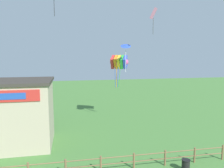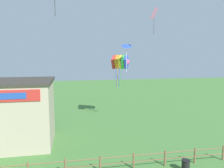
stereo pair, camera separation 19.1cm
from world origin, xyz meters
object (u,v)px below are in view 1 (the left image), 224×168
(kite_rainbow_parafoil, at_px, (119,62))
(kite_pink_diamond, at_px, (153,16))
(trash_bin, at_px, (186,165))
(kite_blue_delta, at_px, (126,47))
(seaside_building, at_px, (3,114))

(kite_rainbow_parafoil, relative_size, kite_pink_diamond, 1.58)
(kite_rainbow_parafoil, bearing_deg, trash_bin, -81.94)
(trash_bin, bearing_deg, kite_blue_delta, 99.64)
(seaside_building, bearing_deg, kite_blue_delta, 15.31)
(kite_pink_diamond, bearing_deg, kite_rainbow_parafoil, 112.08)
(kite_pink_diamond, xyz_separation_m, kite_blue_delta, (-2.04, 2.56, -2.85))
(trash_bin, height_order, kite_blue_delta, kite_blue_delta)
(kite_rainbow_parafoil, height_order, kite_pink_diamond, kite_pink_diamond)
(seaside_building, xyz_separation_m, trash_bin, (13.43, -6.85, -2.51))
(kite_blue_delta, bearing_deg, kite_rainbow_parafoil, 92.04)
(seaside_building, bearing_deg, kite_rainbow_parafoil, 26.91)
(kite_blue_delta, bearing_deg, seaside_building, -164.69)
(kite_rainbow_parafoil, distance_m, kite_blue_delta, 3.21)
(kite_pink_diamond, bearing_deg, kite_blue_delta, 128.46)
(trash_bin, height_order, kite_rainbow_parafoil, kite_rainbow_parafoil)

